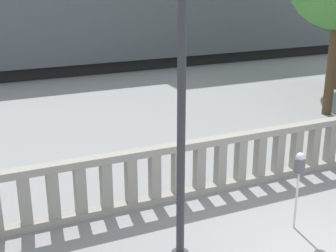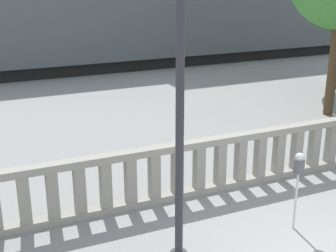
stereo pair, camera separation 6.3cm
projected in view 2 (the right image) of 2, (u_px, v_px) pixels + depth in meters
balustrade at (230, 162)px, 9.82m from camera, size 15.02×0.24×1.18m
lamppost at (180, 63)px, 6.40m from camera, size 0.32×0.32×5.73m
parking_meter at (299, 168)px, 8.04m from camera, size 0.19×0.19×1.45m
train_near at (86, 30)px, 21.14m from camera, size 28.76×2.81×4.16m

